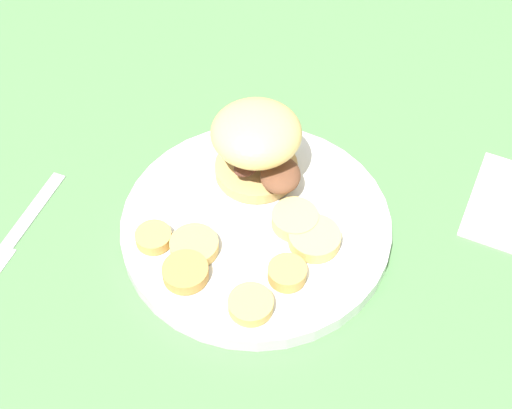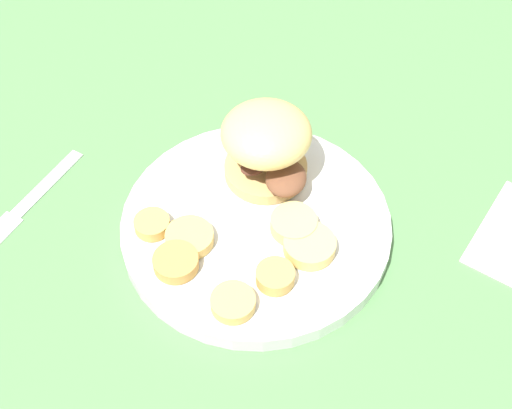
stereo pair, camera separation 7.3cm
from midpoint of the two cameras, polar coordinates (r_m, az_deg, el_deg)
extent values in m
plane|color=#4C7A47|center=(0.76, -2.72, -2.35)|extent=(4.00, 4.00, 0.00)
cylinder|color=silver|center=(0.76, -2.75, -1.90)|extent=(0.29, 0.29, 0.02)
torus|color=silver|center=(0.75, -2.77, -1.52)|extent=(0.28, 0.28, 0.01)
cylinder|color=tan|center=(0.78, -2.64, 2.74)|extent=(0.09, 0.09, 0.01)
ellipsoid|color=brown|center=(0.80, -3.07, 5.93)|extent=(0.05, 0.04, 0.02)
ellipsoid|color=#4C281E|center=(0.76, -3.51, 2.87)|extent=(0.03, 0.04, 0.01)
ellipsoid|color=brown|center=(0.80, -1.72, 5.98)|extent=(0.05, 0.05, 0.02)
ellipsoid|color=brown|center=(0.75, -0.80, 2.21)|extent=(0.06, 0.06, 0.02)
ellipsoid|color=brown|center=(0.79, -3.06, 4.94)|extent=(0.03, 0.04, 0.02)
ellipsoid|color=#DBB26B|center=(0.74, -2.79, 5.59)|extent=(0.10, 0.10, 0.05)
cylinder|color=tan|center=(0.73, -7.84, -3.48)|extent=(0.05, 0.05, 0.01)
cylinder|color=#DBB766|center=(0.72, 1.84, -2.91)|extent=(0.05, 0.05, 0.01)
cylinder|color=tan|center=(0.68, -3.51, -8.19)|extent=(0.04, 0.04, 0.01)
cylinder|color=tan|center=(0.74, -11.01, -2.78)|extent=(0.04, 0.04, 0.01)
cylinder|color=tan|center=(0.70, -0.70, -5.77)|extent=(0.04, 0.04, 0.02)
cylinder|color=#BC8942|center=(0.71, -8.62, -5.57)|extent=(0.05, 0.05, 0.01)
cylinder|color=#DBB766|center=(0.74, 0.32, -1.37)|extent=(0.05, 0.05, 0.02)
cube|color=silver|center=(0.83, -19.76, -0.49)|extent=(0.09, 0.09, 0.00)
cube|color=white|center=(0.82, 17.34, -0.08)|extent=(0.15, 0.15, 0.01)
camera|label=1|loc=(0.04, -92.87, -3.54)|focal=50.00mm
camera|label=2|loc=(0.04, 87.13, 3.54)|focal=50.00mm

